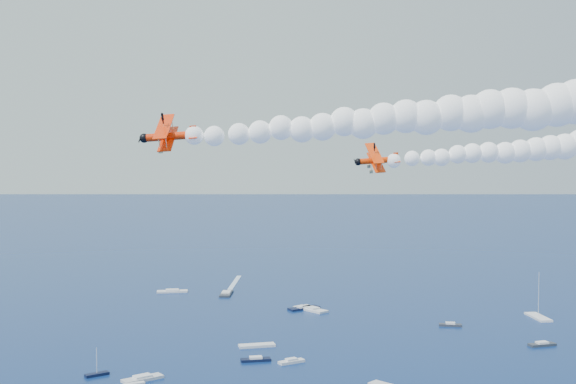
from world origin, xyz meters
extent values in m
cube|color=silver|center=(-30.38, 81.71, 0.35)|extent=(5.08, 3.14, 0.70)
cube|color=#282C35|center=(-5.02, 193.26, 0.35)|extent=(6.07, 13.20, 0.70)
cube|color=black|center=(-0.19, 99.26, 0.35)|extent=(8.11, 3.13, 0.70)
cube|color=silver|center=(-26.27, 200.42, 0.35)|extent=(12.20, 4.25, 0.70)
cube|color=black|center=(-40.38, 90.79, 0.35)|extent=(6.10, 4.47, 0.70)
cube|color=silver|center=(23.62, 160.72, 0.35)|extent=(11.47, 13.76, 0.70)
cube|color=silver|center=(9.04, 96.37, 0.35)|extent=(7.45, 4.89, 0.70)
cube|color=#2B3139|center=(82.70, 105.37, 0.35)|extent=(8.33, 3.88, 0.70)
cube|color=#2B2E39|center=(64.57, 131.88, 0.35)|extent=(7.45, 4.16, 0.70)
cube|color=black|center=(21.48, 162.86, 0.35)|extent=(12.08, 8.05, 0.70)
cube|color=silver|center=(1.17, 113.90, 0.35)|extent=(10.72, 4.64, 0.70)
cube|color=silver|center=(-28.82, 85.87, 0.35)|extent=(10.35, 7.81, 0.70)
cube|color=silver|center=(97.74, 139.67, 0.35)|extent=(4.17, 12.98, 0.70)
cube|color=white|center=(-0.92, 218.28, 0.03)|extent=(8.12, 37.82, 0.04)
camera|label=1|loc=(-13.92, -94.55, 55.28)|focal=46.15mm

